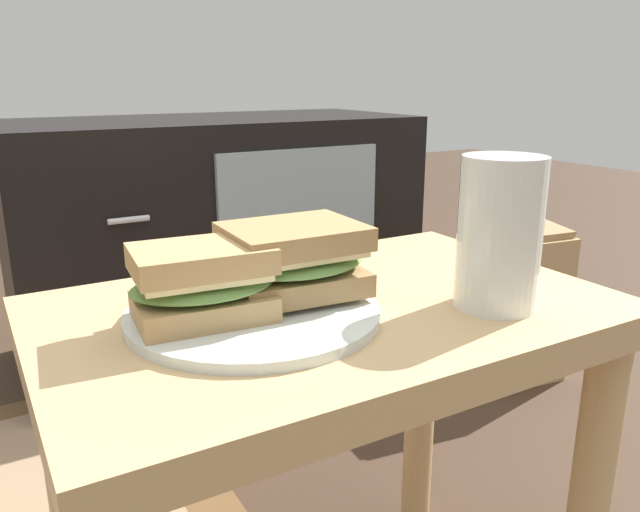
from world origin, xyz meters
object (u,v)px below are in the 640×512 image
at_px(plate, 253,312).
at_px(sandwich_back, 294,259).
at_px(tv_cabinet, 217,236).
at_px(paper_bag, 512,305).
at_px(sandwich_front, 205,284).
at_px(beer_glass, 499,234).

relative_size(plate, sandwich_back, 1.63).
height_order(tv_cabinet, plate, tv_cabinet).
relative_size(plate, paper_bag, 0.65).
distance_m(sandwich_front, sandwich_back, 0.10).
height_order(tv_cabinet, beer_glass, beer_glass).
height_order(sandwich_front, beer_glass, beer_glass).
xyz_separation_m(beer_glass, paper_bag, (0.61, 0.53, -0.36)).
distance_m(plate, paper_bag, 0.98).
height_order(plate, sandwich_back, sandwich_back).
xyz_separation_m(tv_cabinet, paper_bag, (0.51, -0.51, -0.11)).
bearing_deg(tv_cabinet, plate, -108.76).
bearing_deg(sandwich_back, paper_bag, 28.66).
relative_size(sandwich_back, beer_glass, 0.99).
distance_m(sandwich_front, paper_bag, 1.03).
relative_size(sandwich_front, beer_glass, 0.92).
distance_m(plate, sandwich_back, 0.06).
bearing_deg(tv_cabinet, paper_bag, -45.16).
distance_m(tv_cabinet, plate, 1.01).
bearing_deg(paper_bag, plate, -152.34).
height_order(sandwich_front, paper_bag, sandwich_front).
relative_size(tv_cabinet, paper_bag, 2.66).
bearing_deg(beer_glass, paper_bag, 40.62).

